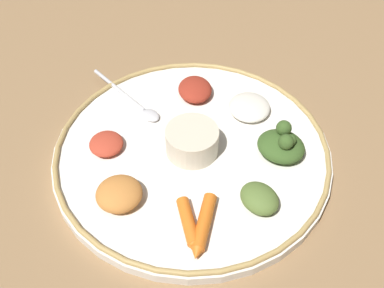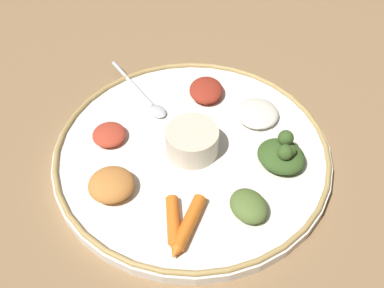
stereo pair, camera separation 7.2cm
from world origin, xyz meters
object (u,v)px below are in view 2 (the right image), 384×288
(center_bowl, at_px, (192,140))
(carrot_near_spoon, at_px, (173,224))
(spoon, at_px, (145,97))
(carrot_outer, at_px, (188,226))
(greens_pile, at_px, (282,154))

(center_bowl, xyz_separation_m, carrot_near_spoon, (0.12, 0.08, -0.01))
(spoon, bearing_deg, carrot_outer, 59.50)
(center_bowl, relative_size, carrot_near_spoon, 1.07)
(center_bowl, distance_m, greens_pile, 0.14)
(center_bowl, height_order, carrot_outer, center_bowl)
(carrot_near_spoon, relative_size, carrot_outer, 0.77)
(carrot_outer, bearing_deg, spoon, -120.50)
(greens_pile, bearing_deg, center_bowl, -57.04)
(greens_pile, distance_m, carrot_near_spoon, 0.20)
(spoon, distance_m, carrot_outer, 0.27)
(greens_pile, height_order, carrot_near_spoon, greens_pile)
(center_bowl, height_order, spoon, center_bowl)
(greens_pile, distance_m, carrot_outer, 0.18)
(spoon, distance_m, greens_pile, 0.26)
(center_bowl, bearing_deg, greens_pile, 122.96)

